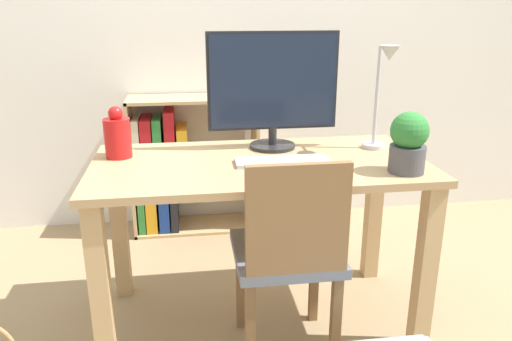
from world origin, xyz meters
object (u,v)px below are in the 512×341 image
at_px(vase, 117,136).
at_px(potted_plant, 409,142).
at_px(chair, 289,251).
at_px(desk_lamp, 383,88).
at_px(monitor, 273,86).
at_px(keyboard, 282,161).
at_px(bookshelf, 172,168).

relative_size(vase, potted_plant, 0.92).
bearing_deg(chair, desk_lamp, 45.25).
bearing_deg(desk_lamp, chair, -142.72).
distance_m(monitor, chair, 0.72).
bearing_deg(potted_plant, monitor, 137.24).
bearing_deg(potted_plant, keyboard, 158.40).
bearing_deg(chair, potted_plant, 15.58).
height_order(keyboard, bookshelf, bookshelf).
distance_m(vase, bookshelf, 0.98).
bearing_deg(monitor, keyboard, -89.89).
xyz_separation_m(monitor, bookshelf, (-0.48, 0.81, -0.61)).
bearing_deg(chair, bookshelf, 117.76).
bearing_deg(bookshelf, monitor, -59.61).
relative_size(keyboard, bookshelf, 0.46).
xyz_separation_m(monitor, potted_plant, (0.44, -0.41, -0.16)).
xyz_separation_m(vase, bookshelf, (0.18, 0.87, -0.43)).
height_order(vase, desk_lamp, desk_lamp).
bearing_deg(potted_plant, bookshelf, 126.98).
bearing_deg(vase, keyboard, -15.21).
distance_m(keyboard, bookshelf, 1.20).
relative_size(monitor, bookshelf, 0.68).
xyz_separation_m(keyboard, potted_plant, (0.44, -0.18, 0.11)).
height_order(monitor, keyboard, monitor).
relative_size(monitor, potted_plant, 2.43).
distance_m(chair, bookshelf, 1.36).
xyz_separation_m(desk_lamp, potted_plant, (0.00, -0.29, -0.16)).
distance_m(keyboard, chair, 0.37).
xyz_separation_m(chair, bookshelf, (-0.46, 1.28, -0.07)).
height_order(potted_plant, bookshelf, potted_plant).
bearing_deg(bookshelf, chair, -70.21).
height_order(desk_lamp, potted_plant, desk_lamp).
height_order(monitor, bookshelf, monitor).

